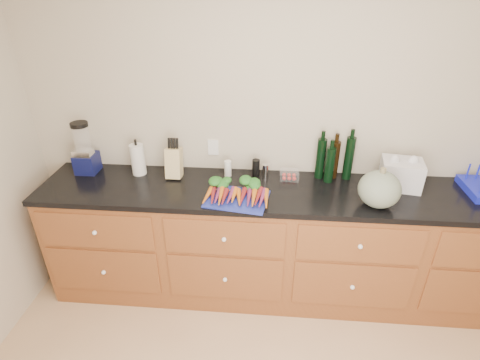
# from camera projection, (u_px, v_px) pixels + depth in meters

# --- Properties ---
(wall_back) EXTENTS (4.10, 0.05, 2.60)m
(wall_back) POSITION_uv_depth(u_px,v_px,m) (293.00, 126.00, 2.77)
(wall_back) COLOR #BEB29D
(wall_back) RESTS_ON ground
(cabinets) EXTENTS (3.60, 0.64, 0.90)m
(cabinets) POSITION_uv_depth(u_px,v_px,m) (287.00, 245.00, 2.89)
(cabinets) COLOR brown
(cabinets) RESTS_ON ground
(countertop) EXTENTS (3.64, 0.62, 0.04)m
(countertop) POSITION_uv_depth(u_px,v_px,m) (291.00, 193.00, 2.67)
(countertop) COLOR black
(countertop) RESTS_ON cabinets
(cutting_board) EXTENTS (0.45, 0.37, 0.01)m
(cutting_board) POSITION_uv_depth(u_px,v_px,m) (237.00, 199.00, 2.54)
(cutting_board) COLOR navy
(cutting_board) RESTS_ON countertop
(carrots) EXTENTS (0.44, 0.30, 0.06)m
(carrots) POSITION_uv_depth(u_px,v_px,m) (238.00, 193.00, 2.56)
(carrots) COLOR #C96617
(carrots) RESTS_ON cutting_board
(squash) EXTENTS (0.27, 0.27, 0.24)m
(squash) POSITION_uv_depth(u_px,v_px,m) (379.00, 189.00, 2.42)
(squash) COLOR #5A6958
(squash) RESTS_ON countertop
(blender_appliance) EXTENTS (0.16, 0.16, 0.40)m
(blender_appliance) POSITION_uv_depth(u_px,v_px,m) (84.00, 151.00, 2.82)
(blender_appliance) COLOR #0D1140
(blender_appliance) RESTS_ON countertop
(paper_towel) EXTENTS (0.11, 0.11, 0.24)m
(paper_towel) POSITION_uv_depth(u_px,v_px,m) (138.00, 160.00, 2.82)
(paper_towel) COLOR silver
(paper_towel) RESTS_ON countertop
(knife_block) EXTENTS (0.11, 0.11, 0.22)m
(knife_block) POSITION_uv_depth(u_px,v_px,m) (174.00, 163.00, 2.79)
(knife_block) COLOR tan
(knife_block) RESTS_ON countertop
(grinder_salt) EXTENTS (0.05, 0.05, 0.12)m
(grinder_salt) POSITION_uv_depth(u_px,v_px,m) (228.00, 168.00, 2.82)
(grinder_salt) COLOR silver
(grinder_salt) RESTS_ON countertop
(grinder_pepper) EXTENTS (0.06, 0.06, 0.14)m
(grinder_pepper) POSITION_uv_depth(u_px,v_px,m) (256.00, 168.00, 2.80)
(grinder_pepper) COLOR black
(grinder_pepper) RESTS_ON countertop
(canister_chrome) EXTENTS (0.05, 0.05, 0.11)m
(canister_chrome) POSITION_uv_depth(u_px,v_px,m) (265.00, 171.00, 2.80)
(canister_chrome) COLOR silver
(canister_chrome) RESTS_ON countertop
(tomato_box) EXTENTS (0.14, 0.11, 0.06)m
(tomato_box) POSITION_uv_depth(u_px,v_px,m) (289.00, 175.00, 2.79)
(tomato_box) COLOR white
(tomato_box) RESTS_ON countertop
(bottles) EXTENTS (0.27, 0.14, 0.33)m
(bottles) POSITION_uv_depth(u_px,v_px,m) (334.00, 160.00, 2.74)
(bottles) COLOR black
(bottles) RESTS_ON countertop
(grocery_bag) EXTENTS (0.31, 0.26, 0.20)m
(grocery_bag) POSITION_uv_depth(u_px,v_px,m) (401.00, 174.00, 2.66)
(grocery_bag) COLOR white
(grocery_bag) RESTS_ON countertop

